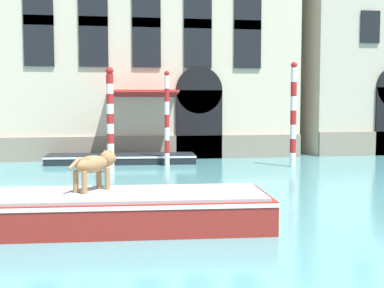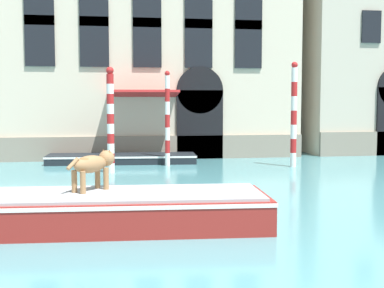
% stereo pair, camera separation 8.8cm
% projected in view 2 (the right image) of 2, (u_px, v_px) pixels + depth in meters
% --- Properties ---
extents(palazzo_left, '(14.28, 7.40, 12.79)m').
position_uv_depth(palazzo_left, '(142.00, 24.00, 26.27)').
color(palazzo_left, beige).
rests_on(palazzo_left, ground_plane).
extents(boat_foreground, '(8.60, 2.68, 0.75)m').
position_uv_depth(boat_foreground, '(64.00, 210.00, 11.02)').
color(boat_foreground, maroon).
rests_on(boat_foreground, ground_plane).
extents(dog_on_deck, '(0.99, 0.98, 0.85)m').
position_uv_depth(dog_on_deck, '(93.00, 164.00, 11.31)').
color(dog_on_deck, '#997047').
rests_on(dog_on_deck, boat_foreground).
extents(boat_moored_near_palazzo, '(6.30, 2.01, 0.37)m').
position_uv_depth(boat_moored_near_palazzo, '(122.00, 158.00, 22.49)').
color(boat_moored_near_palazzo, black).
rests_on(boat_moored_near_palazzo, ground_plane).
extents(mooring_pole_0, '(0.25, 0.25, 4.15)m').
position_uv_depth(mooring_pole_0, '(294.00, 114.00, 21.10)').
color(mooring_pole_0, white).
rests_on(mooring_pole_0, ground_plane).
extents(mooring_pole_3, '(0.20, 0.20, 3.81)m').
position_uv_depth(mooring_pole_3, '(167.00, 118.00, 21.41)').
color(mooring_pole_3, white).
rests_on(mooring_pole_3, ground_plane).
extents(mooring_pole_5, '(0.27, 0.27, 3.85)m').
position_uv_depth(mooring_pole_5, '(110.00, 120.00, 19.34)').
color(mooring_pole_5, white).
rests_on(mooring_pole_5, ground_plane).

